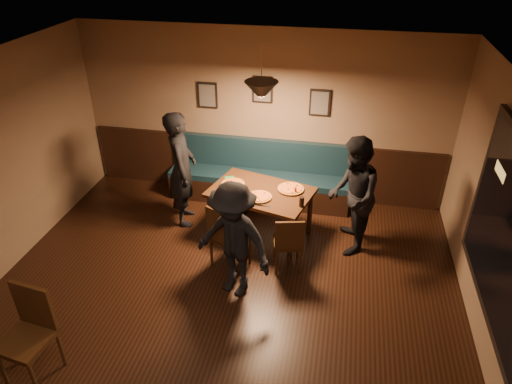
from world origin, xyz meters
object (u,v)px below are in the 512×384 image
diner_right (353,196)px  cafe_chair_far (25,339)px  diner_left (182,169)px  diner_front (233,241)px  booth_bench (259,174)px  dining_table (261,213)px  chair_near_right (288,241)px  chair_near_left (230,235)px  soda_glass (302,202)px  tabasco_bottle (296,191)px

diner_right → cafe_chair_far: (-3.14, -2.89, -0.33)m
diner_left → diner_front: size_ratio=1.15×
booth_bench → diner_right: size_ratio=1.74×
dining_table → chair_near_right: bearing=-38.1°
chair_near_left → chair_near_right: size_ratio=1.15×
chair_near_left → soda_glass: 1.07m
tabasco_bottle → cafe_chair_far: 3.77m
dining_table → diner_right: (1.30, -0.05, 0.48)m
chair_near_left → diner_right: bearing=49.1°
chair_near_left → diner_front: (0.18, -0.49, 0.30)m
soda_glass → diner_front: bearing=-126.3°
tabasco_bottle → diner_right: bearing=-3.5°
booth_bench → diner_front: size_ratio=1.90×
dining_table → soda_glass: (0.62, -0.30, 0.46)m
chair_near_right → soda_glass: bearing=58.6°
dining_table → cafe_chair_far: (-1.84, -2.94, 0.15)m
chair_near_right → diner_front: (-0.59, -0.61, 0.36)m
chair_near_left → diner_front: 0.60m
booth_bench → cafe_chair_far: 4.24m
diner_right → booth_bench: bearing=-128.6°
dining_table → tabasco_bottle: tabasco_bottle is taller
chair_near_right → diner_left: size_ratio=0.47×
chair_near_left → tabasco_bottle: size_ratio=7.69×
diner_right → tabasco_bottle: diner_right is taller
dining_table → chair_near_right: size_ratio=1.67×
diner_front → diner_right: bearing=60.8°
chair_near_left → diner_right: (1.57, 0.73, 0.37)m
booth_bench → cafe_chair_far: cafe_chair_far is taller
soda_glass → chair_near_left: bearing=-151.6°
booth_bench → diner_left: bearing=-141.1°
booth_bench → cafe_chair_far: bearing=-112.5°
chair_near_left → tabasco_bottle: bearing=69.4°
diner_right → soda_glass: diner_right is taller
diner_left → tabasco_bottle: diner_left is taller
diner_front → diner_left: bearing=148.2°
dining_table → chair_near_left: (-0.27, -0.78, 0.11)m
diner_right → diner_front: size_ratio=1.09×
dining_table → chair_near_left: size_ratio=1.45×
booth_bench → chair_near_right: bearing=-66.5°
diner_left → cafe_chair_far: size_ratio=1.72×
booth_bench → cafe_chair_far: size_ratio=2.84×
diner_front → tabasco_bottle: 1.41m
chair_near_left → tabasco_bottle: 1.15m
chair_near_right → diner_left: 1.98m
chair_near_right → dining_table: bearing=113.8°
chair_near_left → tabasco_bottle: chair_near_left is taller
booth_bench → cafe_chair_far: (-1.62, -3.92, 0.03)m
diner_right → chair_near_left: bearing=-69.3°
chair_near_left → dining_table: bearing=95.1°
tabasco_bottle → chair_near_right: bearing=-90.3°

